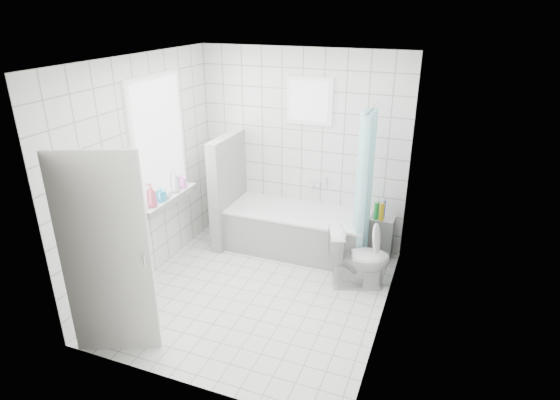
% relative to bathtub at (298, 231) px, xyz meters
% --- Properties ---
extents(ground, '(3.00, 3.00, 0.00)m').
position_rel_bathtub_xyz_m(ground, '(-0.09, -1.12, -0.29)').
color(ground, white).
rests_on(ground, ground).
extents(ceiling, '(3.00, 3.00, 0.00)m').
position_rel_bathtub_xyz_m(ceiling, '(-0.09, -1.12, 2.31)').
color(ceiling, white).
rests_on(ceiling, ground).
extents(wall_back, '(2.80, 0.02, 2.60)m').
position_rel_bathtub_xyz_m(wall_back, '(-0.09, 0.38, 1.01)').
color(wall_back, white).
rests_on(wall_back, ground).
extents(wall_front, '(2.80, 0.02, 2.60)m').
position_rel_bathtub_xyz_m(wall_front, '(-0.09, -2.62, 1.01)').
color(wall_front, white).
rests_on(wall_front, ground).
extents(wall_left, '(0.02, 3.00, 2.60)m').
position_rel_bathtub_xyz_m(wall_left, '(-1.49, -1.12, 1.01)').
color(wall_left, white).
rests_on(wall_left, ground).
extents(wall_right, '(0.02, 3.00, 2.60)m').
position_rel_bathtub_xyz_m(wall_right, '(1.31, -1.12, 1.01)').
color(wall_right, white).
rests_on(wall_right, ground).
extents(window_left, '(0.01, 0.90, 1.40)m').
position_rel_bathtub_xyz_m(window_left, '(-1.44, -0.82, 1.31)').
color(window_left, white).
rests_on(window_left, wall_left).
extents(window_back, '(0.50, 0.01, 0.50)m').
position_rel_bathtub_xyz_m(window_back, '(0.01, 0.33, 1.66)').
color(window_back, white).
rests_on(window_back, wall_back).
extents(window_sill, '(0.18, 1.02, 0.08)m').
position_rel_bathtub_xyz_m(window_sill, '(-1.40, -0.82, 0.57)').
color(window_sill, white).
rests_on(window_sill, wall_left).
extents(door, '(0.75, 0.35, 2.00)m').
position_rel_bathtub_xyz_m(door, '(-0.97, -2.45, 0.71)').
color(door, silver).
rests_on(door, ground).
extents(bathtub, '(1.84, 0.77, 0.58)m').
position_rel_bathtub_xyz_m(bathtub, '(0.00, 0.00, 0.00)').
color(bathtub, white).
rests_on(bathtub, ground).
extents(partition_wall, '(0.15, 0.85, 1.50)m').
position_rel_bathtub_xyz_m(partition_wall, '(-0.99, -0.05, 0.46)').
color(partition_wall, white).
rests_on(partition_wall, ground).
extents(tiled_ledge, '(0.40, 0.24, 0.55)m').
position_rel_bathtub_xyz_m(tiled_ledge, '(1.01, 0.25, -0.02)').
color(tiled_ledge, white).
rests_on(tiled_ledge, ground).
extents(toilet, '(0.80, 0.61, 0.72)m').
position_rel_bathtub_xyz_m(toilet, '(0.94, -0.55, 0.07)').
color(toilet, white).
rests_on(toilet, ground).
extents(curtain_rod, '(0.02, 0.80, 0.02)m').
position_rel_bathtub_xyz_m(curtain_rod, '(0.86, -0.02, 1.71)').
color(curtain_rod, silver).
rests_on(curtain_rod, wall_back).
extents(shower_curtain, '(0.14, 0.48, 1.78)m').
position_rel_bathtub_xyz_m(shower_curtain, '(0.86, -0.16, 0.81)').
color(shower_curtain, '#48C9D5').
rests_on(shower_curtain, curtain_rod).
extents(tub_faucet, '(0.18, 0.06, 0.06)m').
position_rel_bathtub_xyz_m(tub_faucet, '(0.10, 0.33, 0.56)').
color(tub_faucet, silver).
rests_on(tub_faucet, wall_back).
extents(sill_bottles, '(0.14, 0.77, 0.32)m').
position_rel_bathtub_xyz_m(sill_bottles, '(-1.39, -0.86, 0.74)').
color(sill_bottles, silver).
rests_on(sill_bottles, window_sill).
extents(ledge_bottles, '(0.13, 0.16, 0.23)m').
position_rel_bathtub_xyz_m(ledge_bottles, '(1.03, 0.21, 0.37)').
color(ledge_bottles, gold).
rests_on(ledge_bottles, tiled_ledge).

